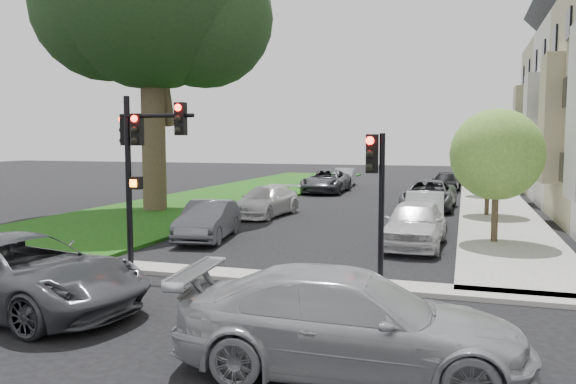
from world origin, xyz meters
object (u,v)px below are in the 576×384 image
(small_tree_c, at_px, (482,156))
(car_cross_far, at_px, (350,322))
(car_parked_0, at_px, (415,224))
(car_parked_4, at_px, (446,182))
(car_parked_1, at_px, (425,210))
(traffic_signal_main, at_px, (140,150))
(small_tree_a, at_px, (497,155))
(small_tree_b, at_px, (488,156))
(car_parked_9, at_px, (344,177))
(car_parked_2, at_px, (429,195))
(car_parked_8, at_px, (326,181))
(traffic_signal_secondary, at_px, (376,180))
(car_parked_5, at_px, (208,220))
(car_parked_6, at_px, (265,201))
(car_cross_near, at_px, (20,273))

(small_tree_c, bearing_deg, car_cross_far, -95.25)
(car_parked_0, distance_m, car_parked_4, 21.43)
(car_parked_1, bearing_deg, car_parked_4, 86.64)
(traffic_signal_main, bearing_deg, small_tree_a, 34.84)
(small_tree_b, xyz_separation_m, car_cross_far, (-2.65, -19.25, -2.05))
(car_parked_9, bearing_deg, small_tree_b, -62.14)
(small_tree_c, distance_m, car_parked_2, 8.07)
(car_parked_0, height_order, car_parked_8, car_parked_8)
(small_tree_b, distance_m, car_parked_1, 5.22)
(car_parked_9, bearing_deg, car_parked_0, -77.75)
(traffic_signal_secondary, xyz_separation_m, car_parked_4, (0.80, 26.96, -1.97))
(car_parked_0, relative_size, car_parked_5, 1.09)
(small_tree_b, distance_m, car_parked_6, 10.58)
(small_tree_b, height_order, car_parked_8, small_tree_b)
(car_cross_near, distance_m, car_parked_6, 15.52)
(small_tree_c, relative_size, car_parked_5, 0.92)
(car_parked_4, bearing_deg, car_parked_9, 166.65)
(car_parked_8, relative_size, car_parked_9, 1.36)
(car_cross_near, distance_m, car_parked_5, 8.94)
(small_tree_a, height_order, car_parked_0, small_tree_a)
(traffic_signal_main, xyz_separation_m, car_cross_near, (-0.27, -4.28, -2.52))
(small_tree_a, relative_size, car_parked_1, 1.07)
(car_cross_near, bearing_deg, car_parked_0, -29.43)
(car_parked_5, distance_m, car_parked_8, 19.01)
(car_parked_1, height_order, car_parked_9, car_parked_1)
(car_cross_near, xyz_separation_m, car_parked_9, (-0.11, 33.77, -0.10))
(car_cross_far, height_order, car_parked_9, car_cross_far)
(car_cross_near, relative_size, car_parked_8, 1.00)
(car_cross_near, bearing_deg, small_tree_a, -34.63)
(small_tree_a, bearing_deg, car_cross_near, -132.04)
(small_tree_c, relative_size, traffic_signal_secondary, 1.04)
(car_cross_far, bearing_deg, traffic_signal_main, 48.36)
(small_tree_a, height_order, car_parked_2, small_tree_a)
(small_tree_b, bearing_deg, traffic_signal_secondary, -102.34)
(small_tree_c, distance_m, traffic_signal_secondary, 23.78)
(traffic_signal_main, distance_m, car_parked_6, 11.54)
(traffic_signal_secondary, bearing_deg, car_parked_6, 121.58)
(small_tree_c, distance_m, car_parked_9, 11.80)
(traffic_signal_secondary, relative_size, car_parked_4, 0.84)
(car_parked_2, bearing_deg, traffic_signal_main, -110.76)
(small_tree_b, distance_m, car_parked_5, 13.70)
(car_parked_0, bearing_deg, car_cross_far, -88.55)
(small_tree_c, distance_m, car_parked_8, 10.21)
(small_tree_c, relative_size, car_parked_9, 0.92)
(car_parked_5, bearing_deg, car_parked_1, 26.15)
(car_parked_5, xyz_separation_m, car_parked_8, (-0.23, 19.01, 0.10))
(small_tree_c, xyz_separation_m, car_parked_5, (-9.82, -18.87, -1.89))
(traffic_signal_main, xyz_separation_m, car_parked_2, (6.86, 16.18, -2.55))
(traffic_signal_secondary, height_order, car_parked_4, traffic_signal_secondary)
(traffic_signal_secondary, bearing_deg, car_cross_near, -148.18)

